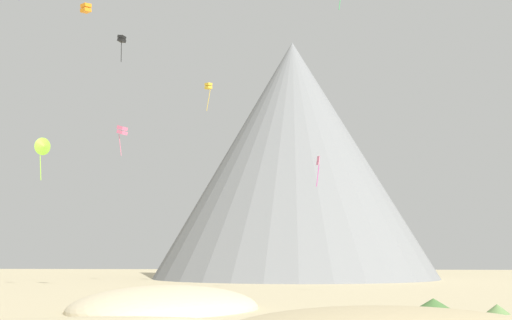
{
  "coord_description": "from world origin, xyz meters",
  "views": [
    {
      "loc": [
        6.9,
        -30.23,
        3.81
      ],
      "look_at": [
        -0.81,
        35.09,
        14.55
      ],
      "focal_mm": 42.69,
      "sensor_mm": 36.0,
      "label": 1
    }
  ],
  "objects": [
    {
      "name": "dune_foreground_left",
      "position": [
        -5.52,
        16.28,
        0.0
      ],
      "size": [
        18.13,
        20.16,
        3.65
      ],
      "primitive_type": "ellipsoid",
      "rotation": [
        0.0,
        0.0,
        1.24
      ],
      "color": "beige",
      "rests_on": "ground_plane"
    },
    {
      "name": "bush_ridge_crest",
      "position": [
        -0.54,
        21.1,
        0.25
      ],
      "size": [
        2.76,
        2.76,
        0.5
      ],
      "primitive_type": "cone",
      "rotation": [
        0.0,
        0.0,
        4.53
      ],
      "color": "#568442",
      "rests_on": "ground_plane"
    },
    {
      "name": "bush_near_left",
      "position": [
        14.88,
        19.09,
        0.41
      ],
      "size": [
        2.81,
        2.81,
        0.83
      ],
      "primitive_type": "cone",
      "rotation": [
        0.0,
        0.0,
        0.03
      ],
      "color": "#477238",
      "rests_on": "ground_plane"
    },
    {
      "name": "bush_low_patch",
      "position": [
        18.63,
        15.39,
        0.34
      ],
      "size": [
        1.94,
        1.94,
        0.68
      ],
      "primitive_type": "cone",
      "rotation": [
        0.0,
        0.0,
        1.44
      ],
      "color": "#668C4C",
      "rests_on": "ground_plane"
    },
    {
      "name": "rock_massif",
      "position": [
        0.38,
        91.66,
        22.29
      ],
      "size": [
        60.36,
        64.24,
        49.25
      ],
      "color": "slate",
      "rests_on": "ground_plane"
    },
    {
      "name": "kite_lime_mid",
      "position": [
        -20.23,
        24.57,
        14.51
      ],
      "size": [
        1.39,
        1.72,
        4.18
      ],
      "rotation": [
        0.0,
        0.0,
        0.99
      ],
      "color": "#8CD133"
    },
    {
      "name": "kite_pink_mid",
      "position": [
        5.84,
        42.4,
        15.07
      ],
      "size": [
        0.52,
        0.73,
        3.75
      ],
      "rotation": [
        0.0,
        0.0,
        1.18
      ],
      "color": "pink"
    },
    {
      "name": "kite_gold_high",
      "position": [
        -10.63,
        56.99,
        29.51
      ],
      "size": [
        1.19,
        1.2,
        4.34
      ],
      "rotation": [
        0.0,
        0.0,
        5.69
      ],
      "color": "gold"
    },
    {
      "name": "kite_orange_high",
      "position": [
        -16.11,
        23.39,
        27.92
      ],
      "size": [
        1.09,
        1.1,
        0.91
      ],
      "rotation": [
        0.0,
        0.0,
        5.73
      ],
      "color": "orange"
    },
    {
      "name": "kite_rainbow_mid",
      "position": [
        -19.79,
        45.45,
        20.52
      ],
      "size": [
        1.42,
        1.37,
        4.03
      ],
      "rotation": [
        0.0,
        0.0,
        1.15
      ],
      "color": "#E5668C"
    },
    {
      "name": "kite_black_high",
      "position": [
        -17.33,
        37.17,
        29.91
      ],
      "size": [
        0.98,
        0.94,
        3.31
      ],
      "rotation": [
        0.0,
        0.0,
        1.31
      ],
      "color": "black"
    }
  ]
}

